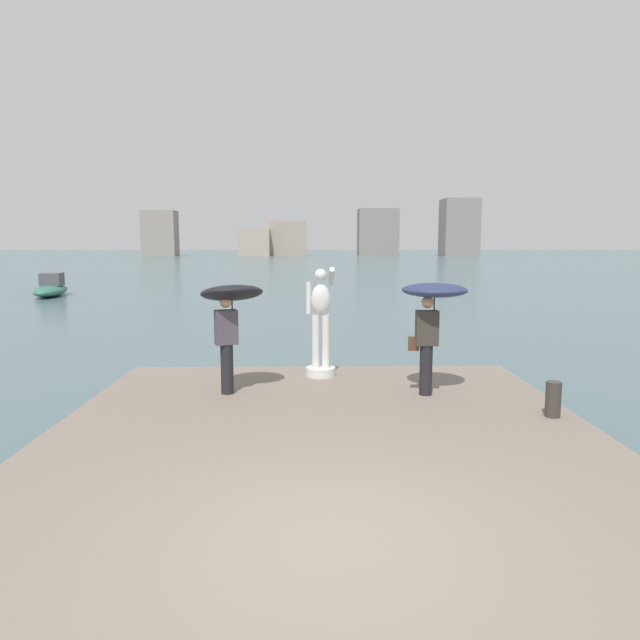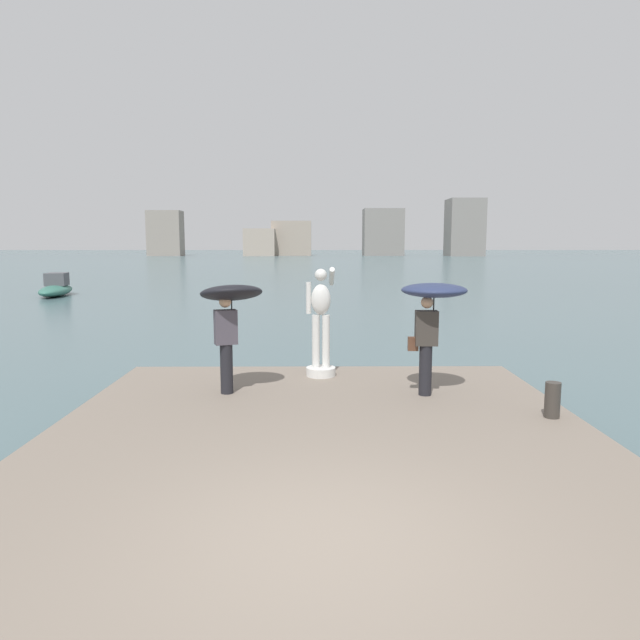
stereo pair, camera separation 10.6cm
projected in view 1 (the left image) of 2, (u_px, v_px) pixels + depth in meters
ground_plane at (312, 282)px, 44.84m from camera, size 400.00×400.00×0.00m
pier at (326, 468)px, 7.28m from camera, size 7.85×10.23×0.40m
statue_white_figure at (321, 329)px, 11.35m from camera, size 0.58×0.85×2.16m
onlooker_left at (230, 306)px, 9.97m from camera, size 1.38×1.40×1.99m
onlooker_right at (432, 304)px, 9.85m from camera, size 1.17×1.17×1.95m
mooring_bollard at (553, 399)px, 8.73m from camera, size 0.23×0.23×0.54m
boat_mid at (51, 288)px, 32.85m from camera, size 2.17×4.62×1.31m
distant_skyline at (341, 233)px, 134.39m from camera, size 77.13×12.41×12.97m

